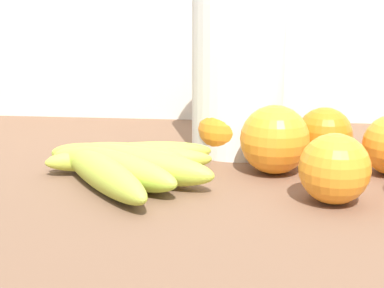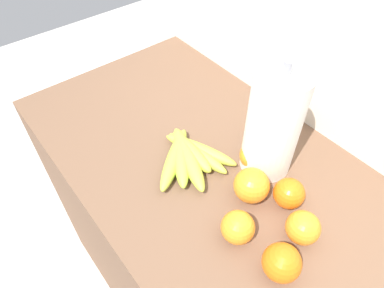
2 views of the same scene
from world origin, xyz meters
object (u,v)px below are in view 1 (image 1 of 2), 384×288
orange_center (226,128)px  banana_bunch (120,163)px  orange_far_right (275,140)px  paper_towel_roll (238,51)px  orange_back_left (334,169)px  orange_back_right (324,135)px

orange_center → banana_bunch: bearing=-134.6°
orange_far_right → paper_towel_roll: size_ratio=0.27×
banana_bunch → orange_far_right: orange_far_right is taller
orange_back_left → orange_center: (-0.12, 0.17, 0.00)m
orange_center → paper_towel_roll: paper_towel_roll is taller
orange_far_right → orange_back_right: orange_far_right is taller
orange_back_left → orange_far_right: (-0.06, 0.10, 0.01)m
orange_center → paper_towel_roll: size_ratio=0.25×
banana_bunch → orange_center: orange_center is taller
orange_back_right → paper_towel_roll: size_ratio=0.23×
orange_back_left → paper_towel_roll: (-0.10, 0.20, 0.10)m
banana_bunch → orange_center: (0.12, 0.12, 0.02)m
banana_bunch → orange_far_right: bearing=13.8°
banana_bunch → orange_back_right: (0.24, 0.10, 0.02)m
orange_far_right → orange_back_right: bearing=39.1°
banana_bunch → paper_towel_roll: bearing=47.8°
orange_center → orange_far_right: 0.10m
orange_center → orange_back_right: bearing=-9.4°
orange_back_left → orange_far_right: 0.11m
paper_towel_roll → banana_bunch: bearing=-132.2°
orange_far_right → paper_towel_roll: paper_towel_roll is taller
orange_back_left → orange_center: bearing=124.5°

